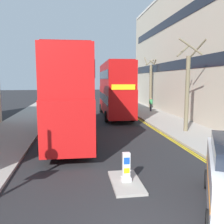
{
  "coord_description": "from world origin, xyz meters",
  "views": [
    {
      "loc": [
        -1.81,
        -4.61,
        3.92
      ],
      "look_at": [
        0.5,
        11.0,
        1.8
      ],
      "focal_mm": 38.9,
      "sensor_mm": 36.0,
      "label": 1
    }
  ],
  "objects_px": {
    "keep_left_bollard": "(126,168)",
    "double_decker_bus_away": "(71,93)",
    "double_decker_bus_oncoming": "(115,88)",
    "pedestrian_far": "(151,104)"
  },
  "relations": [
    {
      "from": "double_decker_bus_away",
      "to": "pedestrian_far",
      "type": "height_order",
      "value": "double_decker_bus_away"
    },
    {
      "from": "keep_left_bollard",
      "to": "double_decker_bus_away",
      "type": "xyz_separation_m",
      "value": [
        -2.16,
        7.33,
        2.42
      ]
    },
    {
      "from": "double_decker_bus_away",
      "to": "double_decker_bus_oncoming",
      "type": "relative_size",
      "value": 1.0
    },
    {
      "from": "double_decker_bus_away",
      "to": "double_decker_bus_oncoming",
      "type": "height_order",
      "value": "same"
    },
    {
      "from": "pedestrian_far",
      "to": "keep_left_bollard",
      "type": "bearing_deg",
      "value": -109.98
    },
    {
      "from": "double_decker_bus_away",
      "to": "keep_left_bollard",
      "type": "bearing_deg",
      "value": -73.6
    },
    {
      "from": "keep_left_bollard",
      "to": "double_decker_bus_away",
      "type": "bearing_deg",
      "value": 106.4
    },
    {
      "from": "double_decker_bus_away",
      "to": "pedestrian_far",
      "type": "distance_m",
      "value": 15.24
    },
    {
      "from": "double_decker_bus_oncoming",
      "to": "double_decker_bus_away",
      "type": "bearing_deg",
      "value": -115.2
    },
    {
      "from": "double_decker_bus_away",
      "to": "double_decker_bus_oncoming",
      "type": "distance_m",
      "value": 10.36
    }
  ]
}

